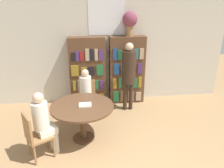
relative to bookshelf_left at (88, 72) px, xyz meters
The scene contains 11 objects.
wall_back 0.83m from the bookshelf_left, 20.58° to the left, with size 6.40×0.07×3.00m.
bookshelf_left is the anchor object (origin of this frame).
bookshelf_right 1.04m from the bookshelf_left, ahead, with size 0.92×0.34×1.78m.
flower_vase 1.67m from the bookshelf_left, ahead, with size 0.37×0.37×0.59m.
reading_table 1.68m from the bookshelf_left, 94.72° to the right, with size 1.22×1.22×0.75m.
chair_near_camera 2.37m from the bookshelf_left, 114.06° to the right, with size 0.55×0.55×0.88m.
chair_left_side 0.81m from the bookshelf_left, 93.79° to the right, with size 0.44×0.44×0.88m.
seated_reader_left 0.91m from the bookshelf_left, 94.12° to the right, with size 0.29×0.38×1.22m.
seated_reader_right 2.20m from the bookshelf_left, 111.36° to the right, with size 0.41×0.40×1.23m.
librarian_standing 1.12m from the bookshelf_left, 26.93° to the right, with size 0.33×0.60×1.71m.
open_book_on_table 1.67m from the bookshelf_left, 92.67° to the right, with size 0.24×0.18×0.03m.
Camera 1 is at (-0.53, -2.21, 2.66)m, focal length 35.00 mm.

